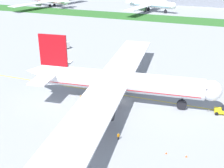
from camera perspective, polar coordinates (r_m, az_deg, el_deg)
The scene contains 12 objects.
ground_plane at distance 82.11m, azimuth 1.96°, elevation -3.35°, with size 600.00×600.00×0.00m, color #9399A0.
apron_taxi_line at distance 85.30m, azimuth 2.77°, elevation -2.28°, with size 280.00×0.36×0.01m, color yellow.
grass_median_strip at distance 196.08m, azimuth 13.78°, elevation 12.03°, with size 320.00×24.00×0.10m, color #2D6628.
airliner_foreground at distance 79.27m, azimuth 0.86°, elevation 0.50°, with size 54.47×86.73×17.94m.
pushback_tug at distance 80.32m, azimuth 20.71°, elevation -4.84°, with size 5.53×2.86×2.23m.
ground_crew_wingwalker_port at distance 82.29m, azimuth -6.10°, elevation -2.59°, with size 0.45×0.55×1.74m.
ground_crew_marshaller_front at distance 65.19m, azimuth 1.25°, elevation -10.07°, with size 0.44×0.55×1.74m.
traffic_cone_near_nose at distance 62.58m, azimuth 10.56°, elevation -13.02°, with size 0.36×0.36×0.58m.
traffic_cone_port_wing at distance 62.55m, azimuth 14.33°, elevation -13.43°, with size 0.36×0.36×0.58m.
service_truck_baggage_loader at distance 131.98m, azimuth -9.37°, elevation 7.67°, with size 6.37×4.49×3.12m.
parked_airliner_far_left at distance 249.93m, azimuth -12.03°, elevation 15.69°, with size 45.88×74.72×14.31m.
parked_airliner_far_centre at distance 222.10m, azimuth 7.35°, elevation 15.22°, with size 40.09×62.07×16.16m.
Camera 1 is at (23.14, -69.44, 37.21)m, focal length 46.84 mm.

